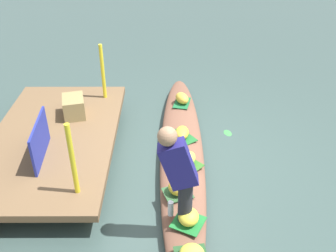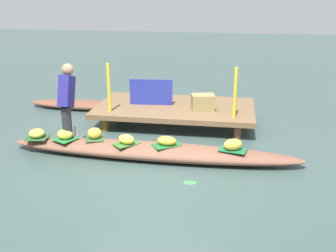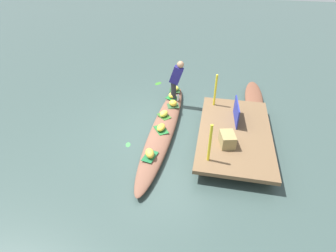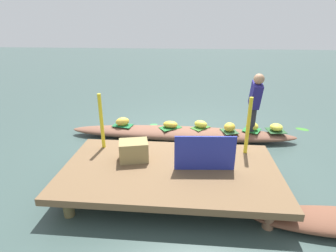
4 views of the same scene
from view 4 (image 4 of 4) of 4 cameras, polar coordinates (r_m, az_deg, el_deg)
canal_water at (r=5.85m, az=2.80°, el=-2.70°), size 40.00×40.00×0.00m
dock_platform at (r=4.05m, az=0.46°, el=-9.59°), size 3.20×1.80×0.37m
vendor_boat at (r=5.80m, az=2.82°, el=-1.60°), size 4.87×0.69×0.24m
leaf_mat_0 at (r=5.92m, az=17.42°, el=-0.81°), size 0.44×0.44×0.01m
banana_bunch_0 at (r=5.89m, az=17.51°, el=-0.05°), size 0.27×0.25×0.17m
leaf_mat_1 at (r=5.78m, az=0.51°, el=-0.33°), size 0.51×0.47×0.01m
banana_bunch_1 at (r=5.75m, az=0.51°, el=0.34°), size 0.33×0.24×0.15m
leaf_mat_2 at (r=5.82m, az=6.96°, el=-0.32°), size 0.45×0.46×0.01m
banana_bunch_2 at (r=5.79m, az=7.00°, el=0.40°), size 0.33×0.28×0.16m
leaf_mat_3 at (r=6.06m, az=22.02°, el=-0.91°), size 0.40×0.38×0.01m
banana_bunch_3 at (r=6.03m, az=22.12°, el=-0.25°), size 0.36×0.36×0.15m
leaf_mat_4 at (r=5.73m, az=12.94°, el=-1.08°), size 0.39×0.41×0.01m
banana_bunch_4 at (r=5.70m, az=13.02°, el=-0.23°), size 0.33×0.33×0.19m
leaf_mat_5 at (r=5.98m, az=-9.64°, el=0.13°), size 0.46×0.34×0.01m
banana_bunch_5 at (r=5.95m, az=-9.69°, el=0.94°), size 0.36×0.31×0.18m
vendor_person at (r=5.58m, az=18.09°, el=5.36°), size 0.20×0.43×1.24m
water_bottle at (r=5.68m, az=16.73°, el=-0.67°), size 0.07×0.07×0.19m
market_banner at (r=3.89m, az=7.88°, el=-5.78°), size 0.88×0.10×0.53m
railing_post_west at (r=4.44m, az=16.74°, el=-0.00°), size 0.06×0.06×0.95m
railing_post_east at (r=4.59m, az=-14.01°, el=0.96°), size 0.06×0.06×0.95m
produce_crate at (r=4.20m, az=-7.32°, el=-5.22°), size 0.50×0.41×0.31m
drifting_plant_0 at (r=7.10m, az=26.76°, el=-0.59°), size 0.35×0.30×0.01m
drifting_plant_1 at (r=6.63m, az=-3.07°, el=0.33°), size 0.22×0.17×0.01m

